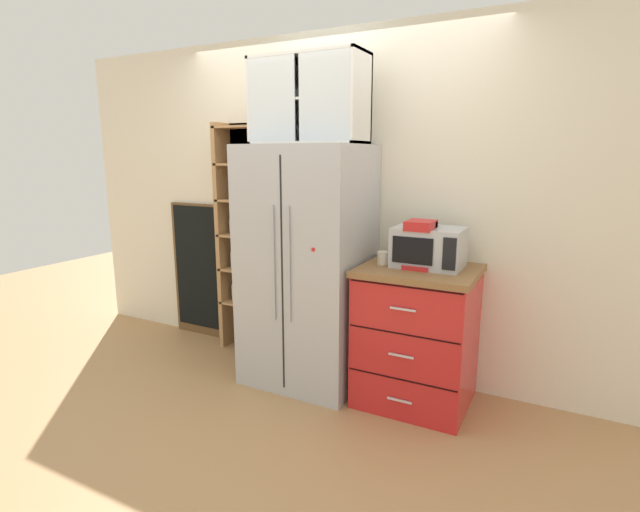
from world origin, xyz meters
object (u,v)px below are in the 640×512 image
object	(u,v)px
refrigerator	(308,266)
mug_charcoal	(419,262)
coffee_maker	(421,244)
bottle_cobalt	(423,247)
mug_cream	(384,258)
bottle_clear	(425,247)
microwave	(429,247)
chalkboard_menu	(200,270)

from	to	relation	value
refrigerator	mug_charcoal	xyz separation A→B (m)	(0.82, 0.00, 0.12)
refrigerator	coffee_maker	bearing A→B (deg)	2.58
bottle_cobalt	refrigerator	bearing A→B (deg)	-174.59
bottle_cobalt	mug_cream	bearing A→B (deg)	-165.38
bottle_cobalt	bottle_clear	distance (m)	0.05
bottle_clear	bottle_cobalt	bearing A→B (deg)	-90.00
refrigerator	mug_charcoal	size ratio (longest dim) A/B	14.14
microwave	mug_cream	size ratio (longest dim) A/B	3.78
mug_charcoal	chalkboard_menu	world-z (taller)	chalkboard_menu
coffee_maker	bottle_clear	xyz separation A→B (m)	(-0.00, 0.09, -0.03)
bottle_clear	refrigerator	bearing A→B (deg)	-171.21
bottle_cobalt	chalkboard_menu	xyz separation A→B (m)	(-2.13, 0.25, -0.45)
coffee_maker	mug_cream	world-z (taller)	coffee_maker
mug_charcoal	chalkboard_menu	bearing A→B (deg)	171.46
refrigerator	bottle_cobalt	bearing A→B (deg)	5.41
mug_cream	mug_charcoal	distance (m)	0.25
bottle_cobalt	bottle_clear	bearing A→B (deg)	90.00
refrigerator	bottle_cobalt	distance (m)	0.85
bottle_clear	coffee_maker	bearing A→B (deg)	-90.00
refrigerator	microwave	bearing A→B (deg)	5.25
mug_charcoal	coffee_maker	bearing A→B (deg)	92.86
mug_cream	bottle_cobalt	size ratio (longest dim) A/B	0.41
refrigerator	chalkboard_menu	xyz separation A→B (m)	(-1.31, 0.32, -0.25)
microwave	mug_charcoal	size ratio (longest dim) A/B	3.60
microwave	mug_cream	distance (m)	0.30
mug_charcoal	bottle_clear	bearing A→B (deg)	90.80
refrigerator	bottle_clear	world-z (taller)	refrigerator
refrigerator	mug_cream	distance (m)	0.59
mug_cream	mug_charcoal	bearing A→B (deg)	-2.77
mug_charcoal	refrigerator	bearing A→B (deg)	-179.85
refrigerator	mug_charcoal	world-z (taller)	refrigerator
coffee_maker	mug_cream	size ratio (longest dim) A/B	2.67
microwave	bottle_clear	world-z (taller)	bottle_clear
coffee_maker	mug_cream	bearing A→B (deg)	-174.64
refrigerator	coffee_maker	size ratio (longest dim) A/B	5.57
mug_charcoal	mug_cream	bearing A→B (deg)	177.23
bottle_cobalt	chalkboard_menu	size ratio (longest dim) A/B	0.23
coffee_maker	bottle_clear	bearing A→B (deg)	90.00
microwave	mug_cream	bearing A→B (deg)	-167.09
microwave	bottle_cobalt	xyz separation A→B (m)	(-0.04, -0.00, -0.00)
coffee_maker	bottle_clear	world-z (taller)	coffee_maker
refrigerator	bottle_clear	distance (m)	0.85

